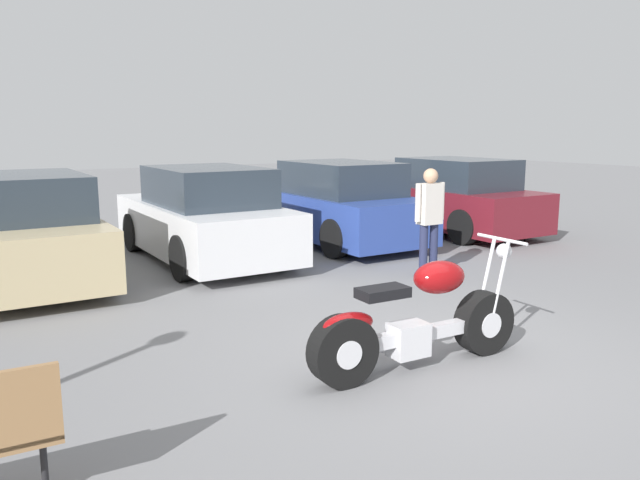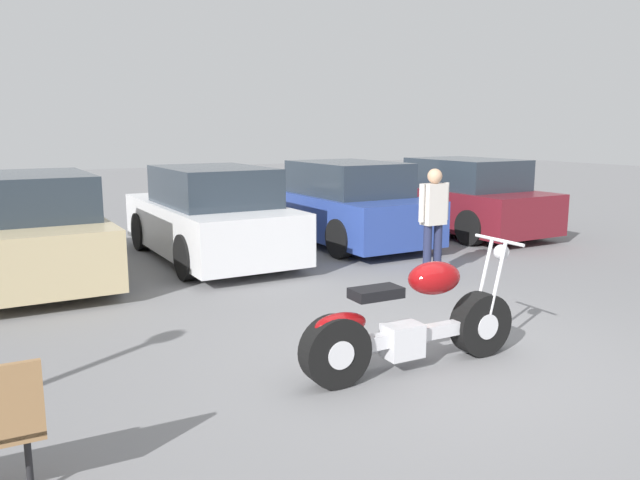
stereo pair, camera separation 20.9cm
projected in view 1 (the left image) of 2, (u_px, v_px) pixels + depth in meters
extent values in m
plane|color=slate|center=(433.00, 359.00, 5.85)|extent=(60.00, 60.00, 0.00)
cylinder|color=black|center=(484.00, 322.00, 5.96)|extent=(0.61, 0.22, 0.60)
cylinder|color=silver|center=(484.00, 322.00, 5.96)|extent=(0.25, 0.23, 0.24)
cylinder|color=black|center=(343.00, 351.00, 5.19)|extent=(0.61, 0.22, 0.60)
cylinder|color=silver|center=(343.00, 351.00, 5.19)|extent=(0.25, 0.23, 0.24)
cube|color=silver|center=(418.00, 334.00, 5.57)|extent=(1.21, 0.15, 0.12)
cube|color=silver|center=(408.00, 340.00, 5.53)|extent=(0.35, 0.25, 0.30)
ellipsoid|color=maroon|center=(439.00, 277.00, 5.59)|extent=(0.53, 0.36, 0.30)
cube|color=black|center=(383.00, 292.00, 5.30)|extent=(0.45, 0.25, 0.09)
ellipsoid|color=maroon|center=(348.00, 324.00, 5.18)|extent=(0.49, 0.22, 0.20)
cylinder|color=silver|center=(500.00, 283.00, 5.86)|extent=(0.22, 0.04, 0.80)
cylinder|color=silver|center=(486.00, 279.00, 6.01)|extent=(0.22, 0.04, 0.80)
cylinder|color=silver|center=(502.00, 239.00, 5.91)|extent=(0.05, 0.62, 0.03)
sphere|color=silver|center=(504.00, 251.00, 5.95)|extent=(0.15, 0.15, 0.15)
cylinder|color=silver|center=(379.00, 349.00, 5.55)|extent=(1.21, 0.12, 0.08)
cube|color=#C6B284|center=(25.00, 243.00, 8.76)|extent=(1.72, 4.15, 0.77)
cube|color=#28333D|center=(23.00, 196.00, 8.43)|extent=(1.52, 2.16, 0.60)
cylinder|color=black|center=(70.00, 239.00, 10.29)|extent=(0.20, 0.66, 0.66)
cylinder|color=black|center=(106.00, 268.00, 8.13)|extent=(0.20, 0.66, 0.66)
cube|color=white|center=(203.00, 226.00, 10.23)|extent=(1.72, 4.15, 0.77)
cube|color=#28333D|center=(207.00, 186.00, 9.90)|extent=(1.52, 2.16, 0.60)
cylinder|color=black|center=(133.00, 232.00, 10.93)|extent=(0.20, 0.66, 0.66)
cylinder|color=black|center=(219.00, 225.00, 11.76)|extent=(0.20, 0.66, 0.66)
cylinder|color=black|center=(183.00, 258.00, 8.77)|extent=(0.20, 0.66, 0.66)
cylinder|color=black|center=(283.00, 247.00, 9.60)|extent=(0.20, 0.66, 0.66)
cube|color=#2D479E|center=(334.00, 213.00, 11.78)|extent=(1.72, 4.15, 0.77)
cube|color=#28333D|center=(341.00, 178.00, 11.45)|extent=(1.52, 2.16, 0.60)
cylinder|color=black|center=(265.00, 219.00, 12.48)|extent=(0.20, 0.66, 0.66)
cylinder|color=black|center=(333.00, 214.00, 13.31)|extent=(0.20, 0.66, 0.66)
cylinder|color=black|center=(335.00, 238.00, 10.32)|extent=(0.20, 0.66, 0.66)
cylinder|color=black|center=(410.00, 230.00, 11.15)|extent=(0.20, 0.66, 0.66)
cube|color=maroon|center=(447.00, 206.00, 12.97)|extent=(1.72, 4.15, 0.77)
cube|color=#28333D|center=(457.00, 173.00, 12.64)|extent=(1.52, 2.16, 0.60)
cylinder|color=black|center=(379.00, 211.00, 13.68)|extent=(0.20, 0.66, 0.66)
cylinder|color=black|center=(435.00, 207.00, 14.50)|extent=(0.20, 0.66, 0.66)
cylinder|color=black|center=(463.00, 227.00, 11.52)|extent=(0.20, 0.66, 0.66)
cylinder|color=black|center=(522.00, 220.00, 12.34)|extent=(0.20, 0.66, 0.66)
cylinder|color=black|center=(44.00, 464.00, 3.59)|extent=(0.04, 0.04, 0.45)
cylinder|color=#232847|center=(423.00, 251.00, 8.95)|extent=(0.12, 0.12, 0.78)
cylinder|color=#232847|center=(433.00, 250.00, 9.05)|extent=(0.12, 0.12, 0.78)
cube|color=silver|center=(430.00, 204.00, 8.88)|extent=(0.34, 0.20, 0.58)
cylinder|color=silver|center=(418.00, 203.00, 8.76)|extent=(0.08, 0.08, 0.54)
cylinder|color=silver|center=(442.00, 201.00, 8.99)|extent=(0.08, 0.08, 0.54)
sphere|color=tan|center=(431.00, 176.00, 8.81)|extent=(0.21, 0.21, 0.21)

